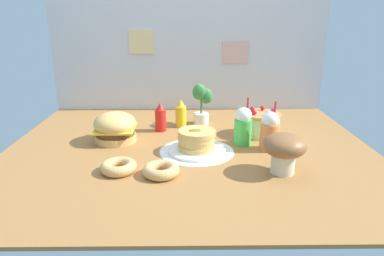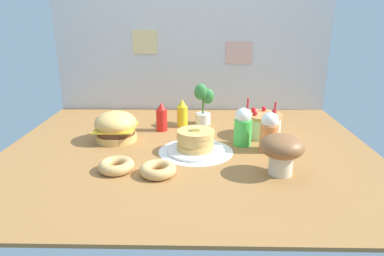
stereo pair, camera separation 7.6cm
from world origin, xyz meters
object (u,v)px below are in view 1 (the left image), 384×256
(burger, at_px, (115,128))
(cream_soda_cup, at_px, (243,126))
(orange_float_cup, at_px, (269,131))
(donut_pink_glaze, at_px, (119,166))
(pancake_stack, at_px, (196,142))
(potted_plant, at_px, (201,102))
(layer_cake, at_px, (261,124))
(ketchup_bottle, at_px, (161,118))
(mustard_bottle, at_px, (181,114))
(mushroom_stool, at_px, (284,149))
(donut_chocolate, at_px, (161,170))

(burger, relative_size, cream_soda_cup, 0.88)
(orange_float_cup, xyz_separation_m, donut_pink_glaze, (-0.94, -0.34, -0.10))
(donut_pink_glaze, bearing_deg, pancake_stack, 33.91)
(burger, xyz_separation_m, potted_plant, (0.63, 0.40, 0.08))
(layer_cake, height_order, ketchup_bottle, ketchup_bottle)
(ketchup_bottle, height_order, mustard_bottle, same)
(cream_soda_cup, distance_m, donut_pink_glaze, 0.90)
(pancake_stack, relative_size, mushroom_stool, 1.55)
(pancake_stack, xyz_separation_m, ketchup_bottle, (-0.27, 0.43, 0.04))
(burger, height_order, cream_soda_cup, cream_soda_cup)
(pancake_stack, bearing_deg, cream_soda_cup, 22.56)
(potted_plant, relative_size, mushroom_stool, 1.39)
(ketchup_bottle, distance_m, mushroom_stool, 1.07)
(cream_soda_cup, bearing_deg, donut_chocolate, -137.40)
(mustard_bottle, relative_size, mushroom_stool, 0.91)
(layer_cake, relative_size, ketchup_bottle, 1.25)
(pancake_stack, xyz_separation_m, mustard_bottle, (-0.11, 0.53, 0.04))
(burger, xyz_separation_m, donut_chocolate, (0.36, -0.56, -0.07))
(donut_pink_glaze, relative_size, mushroom_stool, 0.85)
(mushroom_stool, bearing_deg, donut_chocolate, -177.71)
(donut_chocolate, distance_m, mushroom_stool, 0.70)
(donut_pink_glaze, distance_m, mushroom_stool, 0.95)
(burger, distance_m, layer_cake, 1.07)
(pancake_stack, height_order, donut_pink_glaze, pancake_stack)
(mushroom_stool, bearing_deg, mustard_bottle, 124.74)
(donut_pink_glaze, xyz_separation_m, mushroom_stool, (0.94, -0.02, 0.11))
(ketchup_bottle, distance_m, mustard_bottle, 0.19)
(pancake_stack, distance_m, layer_cake, 0.59)
(donut_pink_glaze, xyz_separation_m, donut_chocolate, (0.25, -0.05, 0.00))
(layer_cake, height_order, orange_float_cup, orange_float_cup)
(ketchup_bottle, bearing_deg, pancake_stack, -58.31)
(burger, xyz_separation_m, pancake_stack, (0.57, -0.20, -0.04))
(ketchup_bottle, bearing_deg, layer_cake, -7.54)
(potted_plant, height_order, mushroom_stool, potted_plant)
(burger, relative_size, layer_cake, 1.06)
(cream_soda_cup, xyz_separation_m, mushroom_stool, (0.16, -0.46, 0.01))
(cream_soda_cup, relative_size, orange_float_cup, 1.00)
(orange_float_cup, bearing_deg, mushroom_stool, -89.60)
(donut_chocolate, height_order, potted_plant, potted_plant)
(pancake_stack, distance_m, ketchup_bottle, 0.51)
(donut_chocolate, bearing_deg, cream_soda_cup, 42.60)
(burger, bearing_deg, ketchup_bottle, 36.75)
(layer_cake, xyz_separation_m, potted_plant, (-0.44, 0.28, 0.10))
(layer_cake, distance_m, cream_soda_cup, 0.26)
(mustard_bottle, bearing_deg, orange_float_cup, -40.35)
(mustard_bottle, bearing_deg, cream_soda_cup, -42.54)
(layer_cake, relative_size, cream_soda_cup, 0.83)
(donut_chocolate, bearing_deg, layer_cake, 44.44)
(burger, bearing_deg, potted_plant, 32.80)
(pancake_stack, bearing_deg, layer_cake, 34.01)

